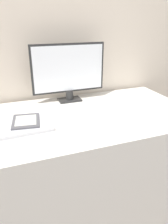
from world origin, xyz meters
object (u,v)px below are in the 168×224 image
Objects in this scene: ereader at (26,121)px; monitor at (69,71)px; keyboard at (139,115)px; laptop at (23,125)px.

monitor is at bearing 40.73° from ereader.
keyboard is 1.59× the size of ereader.
ereader is at bearing 169.53° from keyboard.
laptop is (-0.70, 0.11, 0.00)m from keyboard.
ereader reaches higher than keyboard.
monitor reaches higher than laptop.
keyboard is at bearing -52.83° from monitor.
keyboard is at bearing -10.47° from ereader.
laptop is at bearing -136.57° from ereader.
ereader is (-0.35, -0.30, -0.20)m from monitor.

